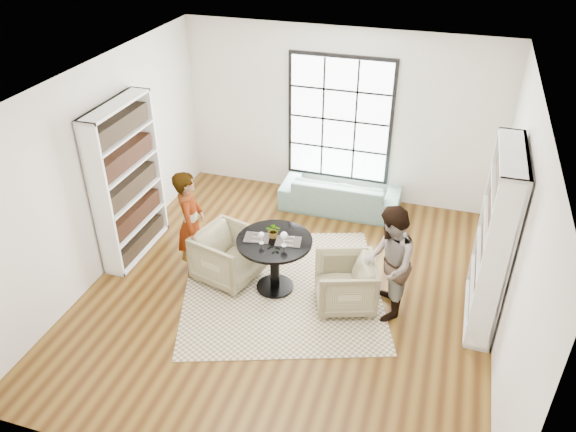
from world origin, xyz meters
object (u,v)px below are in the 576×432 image
(armchair_right, at_px, (345,283))
(wine_glass_left, at_px, (261,235))
(pedestal_table, at_px, (275,254))
(flower_centerpiece, at_px, (274,231))
(person_right, at_px, (389,264))
(sofa, at_px, (340,194))
(wine_glass_right, at_px, (284,236))
(person_left, at_px, (191,224))
(armchair_left, at_px, (229,256))

(armchair_right, relative_size, wine_glass_left, 4.49)
(pedestal_table, bearing_deg, flower_centerpiece, 115.19)
(armchair_right, xyz_separation_m, person_right, (0.55, 0.00, 0.44))
(person_right, bearing_deg, flower_centerpiece, -104.94)
(sofa, distance_m, wine_glass_right, 2.61)
(wine_glass_left, bearing_deg, sofa, 78.16)
(wine_glass_left, relative_size, wine_glass_right, 0.82)
(armchair_right, distance_m, wine_glass_left, 1.30)
(person_left, distance_m, flower_centerpiece, 1.24)
(pedestal_table, bearing_deg, sofa, 80.77)
(armchair_left, bearing_deg, pedestal_table, -78.69)
(armchair_left, xyz_separation_m, person_right, (2.27, -0.10, 0.42))
(person_right, height_order, wine_glass_right, person_right)
(flower_centerpiece, bearing_deg, armchair_left, -178.93)
(person_right, xyz_separation_m, flower_centerpiece, (-1.59, 0.11, 0.13))
(armchair_left, height_order, wine_glass_right, wine_glass_right)
(person_left, height_order, wine_glass_left, person_left)
(sofa, distance_m, flower_centerpiece, 2.48)
(wine_glass_left, bearing_deg, wine_glass_right, 6.30)
(flower_centerpiece, bearing_deg, sofa, 79.90)
(wine_glass_right, bearing_deg, pedestal_table, 151.33)
(armchair_right, bearing_deg, pedestal_table, -111.45)
(pedestal_table, bearing_deg, armchair_right, -2.83)
(armchair_left, relative_size, person_left, 0.51)
(armchair_left, distance_m, flower_centerpiece, 0.88)
(pedestal_table, xyz_separation_m, armchair_right, (1.01, -0.05, -0.24))
(pedestal_table, bearing_deg, person_left, 177.95)
(sofa, height_order, person_left, person_left)
(armchair_right, relative_size, person_left, 0.48)
(wine_glass_left, bearing_deg, armchair_left, 163.54)
(person_right, distance_m, wine_glass_left, 1.71)
(armchair_left, height_order, person_left, person_left)
(sofa, relative_size, armchair_right, 2.58)
(armchair_left, bearing_deg, sofa, -10.02)
(wine_glass_left, distance_m, flower_centerpiece, 0.21)
(pedestal_table, height_order, wine_glass_right, wine_glass_right)
(sofa, relative_size, person_left, 1.25)
(wine_glass_left, relative_size, flower_centerpiece, 0.80)
(wine_glass_right, bearing_deg, armchair_right, 2.72)
(armchair_right, bearing_deg, wine_glass_left, -104.94)
(armchair_right, xyz_separation_m, flower_centerpiece, (-1.04, 0.11, 0.58))
(armchair_right, xyz_separation_m, wine_glass_left, (-1.15, -0.07, 0.59))
(sofa, height_order, flower_centerpiece, flower_centerpiece)
(wine_glass_right, bearing_deg, armchair_left, 171.23)
(pedestal_table, xyz_separation_m, person_right, (1.56, -0.05, 0.21))
(pedestal_table, relative_size, flower_centerpiece, 4.70)
(pedestal_table, height_order, armchair_right, pedestal_table)
(sofa, relative_size, person_right, 1.27)
(sofa, xyz_separation_m, flower_centerpiece, (-0.42, -2.36, 0.64))
(pedestal_table, distance_m, wine_glass_left, 0.40)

